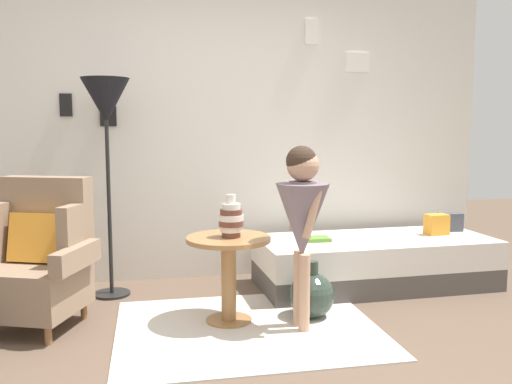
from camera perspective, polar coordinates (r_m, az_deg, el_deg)
ground_plane at (r=3.07m, az=0.77°, el=-18.19°), size 12.00×12.00×0.00m
gallery_wall at (r=4.71m, az=-4.20°, el=6.85°), size 4.80×0.12×2.60m
rug at (r=3.61m, az=-0.89°, el=-14.16°), size 1.67×1.35×0.01m
armchair at (r=3.84m, az=-22.16°, el=-6.63°), size 0.88×0.77×0.97m
daybed at (r=4.58m, az=12.40°, el=-7.20°), size 1.92×0.86×0.40m
pillow_head at (r=5.01m, az=19.80°, el=-2.99°), size 0.19×0.13×0.16m
pillow_mid at (r=4.80m, az=18.50°, el=-3.26°), size 0.19×0.14×0.17m
side_table at (r=3.61m, az=-2.91°, el=-7.35°), size 0.56×0.56×0.58m
vase_striped at (r=3.54m, az=-2.64°, el=-2.90°), size 0.16×0.16×0.28m
floor_lamp at (r=4.24m, az=-15.53°, el=8.29°), size 0.36×0.36×1.66m
person_child at (r=3.42m, az=4.90°, el=-2.17°), size 0.34×0.34×1.19m
book_on_daybed at (r=4.34m, az=6.30°, el=-4.95°), size 0.22×0.17×0.03m
demijohn_near at (r=3.78m, az=5.88°, el=-10.72°), size 0.31×0.31×0.40m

